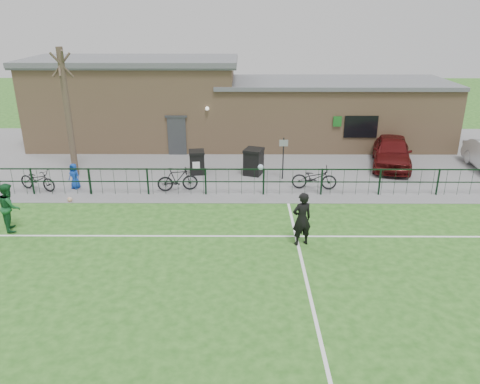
{
  "coord_description": "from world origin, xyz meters",
  "views": [
    {
      "loc": [
        0.09,
        -10.91,
        7.53
      ],
      "look_at": [
        0.0,
        5.0,
        1.3
      ],
      "focal_mm": 35.0,
      "sensor_mm": 36.0,
      "label": 1
    }
  ],
  "objects_px": {
    "spectator_child": "(74,176)",
    "bicycle_c": "(37,180)",
    "sign_post": "(283,159)",
    "wheelie_bin_left": "(197,163)",
    "bicycle_d": "(178,179)",
    "bicycle_e": "(314,178)",
    "wheelie_bin_right": "(254,162)",
    "ball_ground": "(70,200)",
    "outfield_player": "(10,207)",
    "car_maroon": "(392,152)",
    "bare_tree": "(68,114)"
  },
  "relations": [
    {
      "from": "wheelie_bin_right",
      "to": "bicycle_d",
      "type": "xyz_separation_m",
      "value": [
        -3.4,
        -2.26,
        -0.06
      ]
    },
    {
      "from": "wheelie_bin_left",
      "to": "sign_post",
      "type": "relative_size",
      "value": 0.53
    },
    {
      "from": "bare_tree",
      "to": "bicycle_e",
      "type": "relative_size",
      "value": 3.02
    },
    {
      "from": "car_maroon",
      "to": "bicycle_e",
      "type": "relative_size",
      "value": 2.29
    },
    {
      "from": "wheelie_bin_right",
      "to": "spectator_child",
      "type": "relative_size",
      "value": 1.03
    },
    {
      "from": "ball_ground",
      "to": "wheelie_bin_right",
      "type": "bearing_deg",
      "value": 24.46
    },
    {
      "from": "bicycle_c",
      "to": "spectator_child",
      "type": "xyz_separation_m",
      "value": [
        1.57,
        0.23,
        0.09
      ]
    },
    {
      "from": "wheelie_bin_left",
      "to": "bicycle_d",
      "type": "relative_size",
      "value": 0.59
    },
    {
      "from": "sign_post",
      "to": "spectator_child",
      "type": "bearing_deg",
      "value": -172.21
    },
    {
      "from": "sign_post",
      "to": "bare_tree",
      "type": "bearing_deg",
      "value": 177.18
    },
    {
      "from": "bicycle_d",
      "to": "bicycle_e",
      "type": "distance_m",
      "value": 6.06
    },
    {
      "from": "bicycle_c",
      "to": "car_maroon",
      "type": "bearing_deg",
      "value": -58.66
    },
    {
      "from": "wheelie_bin_left",
      "to": "spectator_child",
      "type": "distance_m",
      "value": 5.69
    },
    {
      "from": "wheelie_bin_right",
      "to": "bicycle_e",
      "type": "distance_m",
      "value": 3.32
    },
    {
      "from": "bicycle_e",
      "to": "sign_post",
      "type": "bearing_deg",
      "value": 49.48
    },
    {
      "from": "spectator_child",
      "to": "outfield_player",
      "type": "bearing_deg",
      "value": -80.77
    },
    {
      "from": "car_maroon",
      "to": "outfield_player",
      "type": "height_order",
      "value": "outfield_player"
    },
    {
      "from": "sign_post",
      "to": "bicycle_e",
      "type": "height_order",
      "value": "sign_post"
    },
    {
      "from": "bare_tree",
      "to": "car_maroon",
      "type": "bearing_deg",
      "value": 5.35
    },
    {
      "from": "bicycle_c",
      "to": "bicycle_e",
      "type": "xyz_separation_m",
      "value": [
        12.28,
        0.2,
        0.03
      ]
    },
    {
      "from": "bicycle_e",
      "to": "spectator_child",
      "type": "relative_size",
      "value": 1.73
    },
    {
      "from": "wheelie_bin_left",
      "to": "spectator_child",
      "type": "height_order",
      "value": "spectator_child"
    },
    {
      "from": "bicycle_c",
      "to": "wheelie_bin_left",
      "type": "bearing_deg",
      "value": -51.78
    },
    {
      "from": "car_maroon",
      "to": "bicycle_d",
      "type": "xyz_separation_m",
      "value": [
        -10.45,
        -3.54,
        -0.24
      ]
    },
    {
      "from": "bicycle_d",
      "to": "car_maroon",
      "type": "bearing_deg",
      "value": -81.48
    },
    {
      "from": "bicycle_e",
      "to": "ball_ground",
      "type": "height_order",
      "value": "bicycle_e"
    },
    {
      "from": "ball_ground",
      "to": "outfield_player",
      "type": "bearing_deg",
      "value": -114.35
    },
    {
      "from": "car_maroon",
      "to": "bicycle_c",
      "type": "distance_m",
      "value": 17.03
    },
    {
      "from": "spectator_child",
      "to": "outfield_player",
      "type": "height_order",
      "value": "outfield_player"
    },
    {
      "from": "sign_post",
      "to": "bicycle_c",
      "type": "xyz_separation_m",
      "value": [
        -10.98,
        -1.52,
        -0.51
      ]
    },
    {
      "from": "bare_tree",
      "to": "outfield_player",
      "type": "relative_size",
      "value": 3.38
    },
    {
      "from": "wheelie_bin_right",
      "to": "sign_post",
      "type": "xyz_separation_m",
      "value": [
        1.36,
        -0.68,
        0.41
      ]
    },
    {
      "from": "bare_tree",
      "to": "wheelie_bin_left",
      "type": "distance_m",
      "value": 6.37
    },
    {
      "from": "bicycle_c",
      "to": "sign_post",
      "type": "bearing_deg",
      "value": -62.57
    },
    {
      "from": "spectator_child",
      "to": "bicycle_c",
      "type": "bearing_deg",
      "value": -150.18
    },
    {
      "from": "bicycle_c",
      "to": "ball_ground",
      "type": "xyz_separation_m",
      "value": [
        1.85,
        -1.34,
        -0.4
      ]
    },
    {
      "from": "bicycle_e",
      "to": "bare_tree",
      "type": "bearing_deg",
      "value": 85.81
    },
    {
      "from": "bicycle_c",
      "to": "ball_ground",
      "type": "distance_m",
      "value": 2.32
    },
    {
      "from": "bare_tree",
      "to": "bicycle_e",
      "type": "bearing_deg",
      "value": -9.11
    },
    {
      "from": "car_maroon",
      "to": "bicycle_d",
      "type": "height_order",
      "value": "car_maroon"
    },
    {
      "from": "sign_post",
      "to": "outfield_player",
      "type": "distance_m",
      "value": 11.66
    },
    {
      "from": "bicycle_e",
      "to": "ball_ground",
      "type": "distance_m",
      "value": 10.55
    },
    {
      "from": "wheelie_bin_left",
      "to": "bicycle_c",
      "type": "bearing_deg",
      "value": -168.97
    },
    {
      "from": "wheelie_bin_right",
      "to": "bare_tree",
      "type": "bearing_deg",
      "value": -159.74
    },
    {
      "from": "sign_post",
      "to": "ball_ground",
      "type": "distance_m",
      "value": 9.61
    },
    {
      "from": "sign_post",
      "to": "bicycle_d",
      "type": "xyz_separation_m",
      "value": [
        -4.76,
        -1.58,
        -0.47
      ]
    },
    {
      "from": "bare_tree",
      "to": "wheelie_bin_right",
      "type": "xyz_separation_m",
      "value": [
        8.63,
        0.19,
        -2.39
      ]
    },
    {
      "from": "bicycle_d",
      "to": "sign_post",
      "type": "bearing_deg",
      "value": -81.84
    },
    {
      "from": "wheelie_bin_left",
      "to": "wheelie_bin_right",
      "type": "xyz_separation_m",
      "value": [
        2.76,
        -0.12,
        0.07
      ]
    },
    {
      "from": "bare_tree",
      "to": "ball_ground",
      "type": "height_order",
      "value": "bare_tree"
    }
  ]
}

